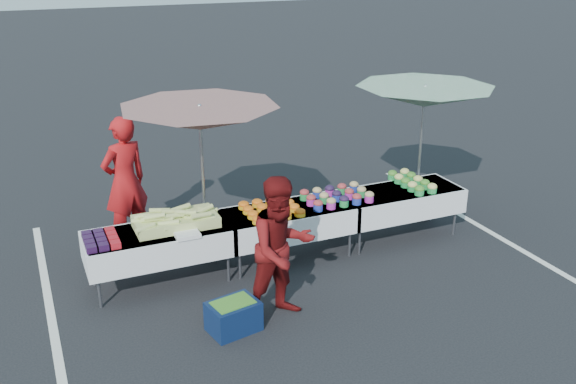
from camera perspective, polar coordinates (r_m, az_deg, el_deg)
name	(u,v)px	position (r m, az deg, el deg)	size (l,w,h in m)	color
ground	(288,258)	(9.10, 0.00, -5.88)	(80.00, 80.00, 0.00)	black
stripe_left	(49,306)	(8.50, -20.46, -9.44)	(0.10, 5.00, 0.00)	silver
stripe_right	(471,221)	(10.67, 15.97, -2.50)	(0.10, 5.00, 0.00)	silver
table_left	(159,243)	(8.36, -11.41, -4.46)	(1.86, 0.81, 0.75)	white
table_center	(288,220)	(8.85, 0.00, -2.52)	(1.86, 0.81, 0.75)	white
table_right	(399,201)	(9.66, 9.83, -0.76)	(1.86, 0.81, 0.75)	white
berry_punnets	(101,240)	(8.13, -16.30, -4.09)	(0.40, 0.54, 0.08)	black
corn_pile	(176,220)	(8.34, -9.94, -2.47)	(1.16, 0.57, 0.26)	#DADD71
plastic_bags	(187,234)	(8.07, -8.96, -3.74)	(0.30, 0.25, 0.05)	white
carrot_bowls	(271,209)	(8.67, -1.49, -1.49)	(0.75, 0.69, 0.11)	orange
potato_cups	(337,195)	(9.06, 4.35, -0.31)	(0.94, 0.58, 0.16)	#2236A1
bean_baskets	(412,181)	(9.77, 10.95, 0.94)	(0.36, 0.86, 0.15)	#249143
vendor	(125,182)	(9.47, -14.29, 0.89)	(0.70, 0.46, 1.92)	#B31417
customer	(282,249)	(7.38, -0.56, -5.10)	(0.85, 0.66, 1.75)	#610E0F
umbrella_left	(200,119)	(8.58, -7.83, 6.44)	(2.63, 2.63, 2.19)	black
umbrella_right	(424,98)	(10.06, 12.03, 8.22)	(2.80, 2.80, 2.16)	black
storage_bin	(233,316)	(7.47, -4.87, -10.89)	(0.63, 0.51, 0.37)	#0C1C40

